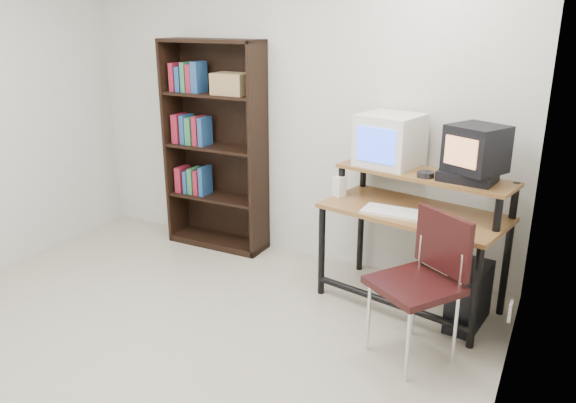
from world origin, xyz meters
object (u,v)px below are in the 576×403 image
at_px(pc_tower, 469,296).
at_px(crt_tv, 476,149).
at_px(crt_monitor, 390,141).
at_px(school_chair, 425,271).
at_px(computer_desk, 415,215).
at_px(bookshelf, 216,144).

bearing_deg(pc_tower, crt_tv, 122.41).
bearing_deg(crt_monitor, crt_tv, -2.69).
distance_m(crt_monitor, school_chair, 1.15).
bearing_deg(school_chair, crt_tv, 113.49).
distance_m(computer_desk, school_chair, 0.69).
height_order(crt_monitor, crt_tv, same).
xyz_separation_m(pc_tower, bookshelf, (-2.35, 0.44, 0.74)).
bearing_deg(school_chair, bookshelf, -170.06).
bearing_deg(bookshelf, crt_tv, -6.54).
bearing_deg(computer_desk, bookshelf, -177.68).
height_order(computer_desk, school_chair, computer_desk).
xyz_separation_m(crt_monitor, pc_tower, (0.72, -0.34, -0.96)).
relative_size(crt_tv, bookshelf, 0.24).
bearing_deg(pc_tower, computer_desk, 171.33).
bearing_deg(pc_tower, school_chair, -105.05).
height_order(computer_desk, crt_tv, crt_tv).
xyz_separation_m(crt_monitor, crt_tv, (0.64, -0.16, 0.04)).
bearing_deg(bookshelf, computer_desk, -9.18).
distance_m(school_chair, bookshelf, 2.38).
relative_size(computer_desk, school_chair, 1.49).
bearing_deg(bookshelf, crt_monitor, -3.51).
distance_m(crt_tv, pc_tower, 1.01).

